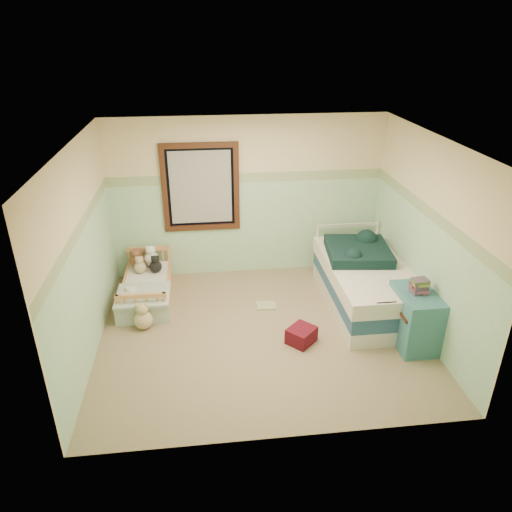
{
  "coord_description": "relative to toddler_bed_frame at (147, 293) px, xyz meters",
  "views": [
    {
      "loc": [
        -0.68,
        -5.2,
        3.66
      ],
      "look_at": [
        -0.03,
        0.35,
        0.95
      ],
      "focal_mm": 33.54,
      "sensor_mm": 36.0,
      "label": 1
    }
  ],
  "objects": [
    {
      "name": "plush_floor_tan",
      "position": [
        0.02,
        -0.77,
        0.04
      ],
      "size": [
        0.25,
        0.25,
        0.25
      ],
      "primitive_type": "sphere",
      "color": "tan",
      "rests_on": "floor"
    },
    {
      "name": "toddler_mattress",
      "position": [
        0.0,
        0.0,
        0.15
      ],
      "size": [
        0.61,
        1.28,
        0.12
      ],
      "primitive_type": "cube",
      "color": "white",
      "rests_on": "toddler_bed_frame"
    },
    {
      "name": "plush_bed_tan",
      "position": [
        -0.1,
        0.28,
        0.3
      ],
      "size": [
        0.18,
        0.18,
        0.18
      ],
      "primitive_type": "sphere",
      "color": "tan",
      "rests_on": "toddler_mattress"
    },
    {
      "name": "wall_right",
      "position": [
        3.66,
        -1.05,
        1.16
      ],
      "size": [
        0.04,
        3.6,
        2.5
      ],
      "primitive_type": "cube",
      "color": "beige",
      "rests_on": "floor"
    },
    {
      "name": "plush_bed_white",
      "position": [
        0.05,
        0.5,
        0.32
      ],
      "size": [
        0.23,
        0.23,
        0.23
      ],
      "primitive_type": "sphere",
      "color": "white",
      "rests_on": "toddler_mattress"
    },
    {
      "name": "plush_bed_dark",
      "position": [
        0.13,
        0.28,
        0.3
      ],
      "size": [
        0.18,
        0.18,
        0.18
      ],
      "primitive_type": "sphere",
      "color": "black",
      "rests_on": "toddler_mattress"
    },
    {
      "name": "floor_book",
      "position": [
        1.71,
        -0.42,
        -0.07
      ],
      "size": [
        0.29,
        0.22,
        0.03
      ],
      "primitive_type": "cube",
      "rotation": [
        0.0,
        0.0,
        -0.03
      ],
      "color": "yellow",
      "rests_on": "floor"
    },
    {
      "name": "red_pillow",
      "position": [
        2.04,
        -1.33,
        0.02
      ],
      "size": [
        0.44,
        0.44,
        0.21
      ],
      "primitive_type": "cube",
      "rotation": [
        0.0,
        0.0,
        0.77
      ],
      "color": "maroon",
      "rests_on": "floor"
    },
    {
      "name": "extra_plush_1",
      "position": [
        -0.16,
        0.45,
        0.31
      ],
      "size": [
        0.2,
        0.2,
        0.2
      ],
      "primitive_type": "sphere",
      "color": "brown",
      "rests_on": "toddler_mattress"
    },
    {
      "name": "toddler_bed_frame",
      "position": [
        0.0,
        0.0,
        0.0
      ],
      "size": [
        0.67,
        1.34,
        0.17
      ],
      "primitive_type": "cube",
      "color": "#C47D4E",
      "rests_on": "floor"
    },
    {
      "name": "patchwork_quilt",
      "position": [
        0.0,
        -0.42,
        0.22
      ],
      "size": [
        0.73,
        0.67,
        0.03
      ],
      "primitive_type": "cube",
      "color": "#6199B7",
      "rests_on": "toddler_mattress"
    },
    {
      "name": "teal_blanket",
      "position": [
        3.06,
        -0.26,
        0.64
      ],
      "size": [
        0.97,
        1.01,
        0.14
      ],
      "primitive_type": "cube",
      "rotation": [
        0.0,
        0.0,
        -0.11
      ],
      "color": "black",
      "rests_on": "twin_mattress"
    },
    {
      "name": "twin_boxspring",
      "position": [
        3.11,
        -0.56,
        0.24
      ],
      "size": [
        1.02,
        2.04,
        0.22
      ],
      "primitive_type": "cube",
      "color": "navy",
      "rests_on": "twin_bed_frame"
    },
    {
      "name": "twin_bed_frame",
      "position": [
        3.11,
        -0.56,
        0.02
      ],
      "size": [
        1.02,
        2.04,
        0.22
      ],
      "primitive_type": "cube",
      "color": "silver",
      "rests_on": "floor"
    },
    {
      "name": "border_strip",
      "position": [
        1.56,
        0.74,
        1.49
      ],
      "size": [
        4.2,
        0.01,
        0.15
      ],
      "primitive_type": "cube",
      "color": "#577F56",
      "rests_on": "wall_back"
    },
    {
      "name": "window_frame",
      "position": [
        0.86,
        0.71,
        1.36
      ],
      "size": [
        1.16,
        0.06,
        1.36
      ],
      "primitive_type": "cube",
      "color": "black",
      "rests_on": "wall_back"
    },
    {
      "name": "plush_bed_brown",
      "position": [
        -0.15,
        0.5,
        0.31
      ],
      "size": [
        0.21,
        0.21,
        0.21
      ],
      "primitive_type": "sphere",
      "color": "brown",
      "rests_on": "toddler_mattress"
    },
    {
      "name": "book_stack",
      "position": [
        3.43,
        -1.49,
        0.73
      ],
      "size": [
        0.2,
        0.17,
        0.19
      ],
      "primitive_type": "cube",
      "rotation": [
        0.0,
        0.0,
        0.12
      ],
      "color": "#704953",
      "rests_on": "dresser"
    },
    {
      "name": "window_blinds",
      "position": [
        0.86,
        0.72,
        1.36
      ],
      "size": [
        0.92,
        0.01,
        1.12
      ],
      "primitive_type": "cube",
      "color": "beige",
      "rests_on": "window_frame"
    },
    {
      "name": "dresser",
      "position": [
        3.43,
        -1.5,
        0.28
      ],
      "size": [
        0.45,
        0.73,
        0.73
      ],
      "primitive_type": "cube",
      "color": "#346B73",
      "rests_on": "floor"
    },
    {
      "name": "ceiling",
      "position": [
        1.56,
        -1.05,
        2.42
      ],
      "size": [
        4.2,
        3.6,
        0.02
      ],
      "primitive_type": "cube",
      "color": "silver",
      "rests_on": "wall_back"
    },
    {
      "name": "extra_plush_0",
      "position": [
        -0.11,
        0.32,
        0.29
      ],
      "size": [
        0.17,
        0.17,
        0.17
      ],
      "primitive_type": "sphere",
      "color": "tan",
      "rests_on": "toddler_mattress"
    },
    {
      "name": "twin_mattress",
      "position": [
        3.11,
        -0.56,
        0.46
      ],
      "size": [
        1.06,
        2.08,
        0.22
      ],
      "primitive_type": "cube",
      "color": "silver",
      "rests_on": "twin_boxspring"
    },
    {
      "name": "wainscot_mint",
      "position": [
        1.56,
        0.74,
        0.66
      ],
      "size": [
        4.2,
        0.01,
        1.5
      ],
      "primitive_type": "cube",
      "color": "#92CD9A",
      "rests_on": "floor"
    },
    {
      "name": "wall_back",
      "position": [
        1.56,
        0.75,
        1.16
      ],
      "size": [
        4.2,
        0.04,
        2.5
      ],
      "primitive_type": "cube",
      "color": "beige",
      "rests_on": "floor"
    },
    {
      "name": "wall_left",
      "position": [
        -0.54,
        -1.05,
        1.16
      ],
      "size": [
        0.04,
        3.6,
        2.5
      ],
      "primitive_type": "cube",
      "color": "beige",
      "rests_on": "floor"
    },
    {
      "name": "wall_front",
      "position": [
        1.56,
        -2.85,
        1.16
      ],
      "size": [
        4.2,
        0.04,
        2.5
      ],
      "primitive_type": "cube",
      "color": "beige",
      "rests_on": "floor"
    },
    {
      "name": "floor",
      "position": [
        1.56,
        -1.05,
        -0.1
      ],
      "size": [
        4.2,
        3.6,
        0.02
      ],
      "primitive_type": "cube",
      "color": "#6E634D",
      "rests_on": "ground"
    },
    {
      "name": "plush_floor_cream",
      "position": [
        -0.17,
        -0.29,
        0.04
      ],
      "size": [
        0.26,
        0.26,
        0.26
      ],
      "primitive_type": "sphere",
      "color": "silver",
      "rests_on": "floor"
    }
  ]
}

